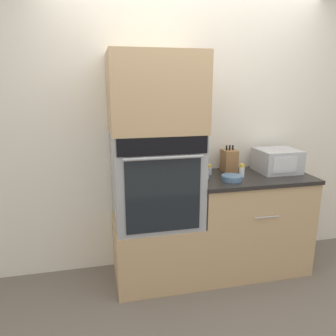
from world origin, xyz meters
name	(u,v)px	position (x,y,z in m)	size (l,w,h in m)	color
ground_plane	(206,291)	(0.00, 0.00, 0.00)	(12.00, 12.00, 0.00)	#6B6056
wall_back	(188,136)	(0.00, 0.63, 1.25)	(8.00, 0.05, 2.50)	silver
oven_cabinet_base	(157,250)	(-0.37, 0.30, 0.28)	(0.74, 0.60, 0.56)	tan
wall_oven	(156,178)	(-0.37, 0.30, 0.95)	(0.72, 0.64, 0.79)	#9EA0A5
oven_cabinet_upper	(155,93)	(-0.37, 0.30, 1.66)	(0.74, 0.60, 0.62)	tan
counter_unit	(249,222)	(0.52, 0.30, 0.46)	(1.05, 0.63, 0.92)	tan
microwave	(277,160)	(0.80, 0.37, 1.03)	(0.37, 0.35, 0.21)	#B2B5BA
knife_block	(229,161)	(0.36, 0.47, 1.02)	(0.12, 0.15, 0.25)	olive
bowl	(232,178)	(0.27, 0.18, 0.94)	(0.18, 0.18, 0.05)	#517599
condiment_jar_near	(206,175)	(0.07, 0.29, 0.95)	(0.06, 0.06, 0.07)	silver
condiment_jar_mid	(208,170)	(0.14, 0.41, 0.96)	(0.06, 0.06, 0.09)	silver
condiment_jar_far	(242,171)	(0.40, 0.26, 0.98)	(0.05, 0.05, 0.12)	silver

